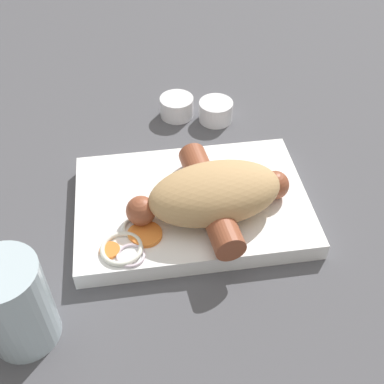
{
  "coord_description": "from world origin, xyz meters",
  "views": [
    {
      "loc": [
        0.06,
        0.38,
        0.42
      ],
      "look_at": [
        0.0,
        0.0,
        0.03
      ],
      "focal_mm": 45.0,
      "sensor_mm": 36.0,
      "label": 1
    }
  ],
  "objects": [
    {
      "name": "drink_glass",
      "position": [
        0.18,
        0.13,
        0.05
      ],
      "size": [
        0.06,
        0.06,
        0.1
      ],
      "color": "silver",
      "rests_on": "ground_plane"
    },
    {
      "name": "pickled_veggies",
      "position": [
        0.07,
        0.06,
        0.02
      ],
      "size": [
        0.07,
        0.07,
        0.01
      ],
      "color": "orange",
      "rests_on": "food_tray"
    },
    {
      "name": "sausage",
      "position": [
        -0.02,
        0.02,
        0.04
      ],
      "size": [
        0.18,
        0.16,
        0.03
      ],
      "color": "brown",
      "rests_on": "food_tray"
    },
    {
      "name": "condiment_cup_near",
      "position": [
        -0.06,
        -0.17,
        0.01
      ],
      "size": [
        0.05,
        0.05,
        0.03
      ],
      "color": "white",
      "rests_on": "ground_plane"
    },
    {
      "name": "food_tray",
      "position": [
        0.0,
        0.0,
        0.01
      ],
      "size": [
        0.26,
        0.18,
        0.02
      ],
      "color": "white",
      "rests_on": "ground_plane"
    },
    {
      "name": "bread_roll",
      "position": [
        -0.02,
        0.02,
        0.05
      ],
      "size": [
        0.15,
        0.1,
        0.06
      ],
      "color": "tan",
      "rests_on": "food_tray"
    },
    {
      "name": "ground_plane",
      "position": [
        0.0,
        0.0,
        0.0
      ],
      "size": [
        3.0,
        3.0,
        0.0
      ],
      "primitive_type": "plane",
      "color": "#4C4C51"
    },
    {
      "name": "condiment_cup_far",
      "position": [
        -0.01,
        -0.19,
        0.01
      ],
      "size": [
        0.05,
        0.05,
        0.03
      ],
      "color": "white",
      "rests_on": "ground_plane"
    }
  ]
}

